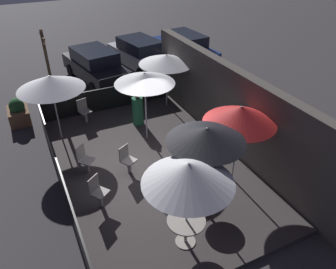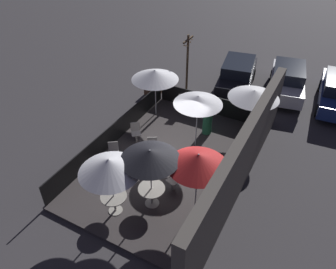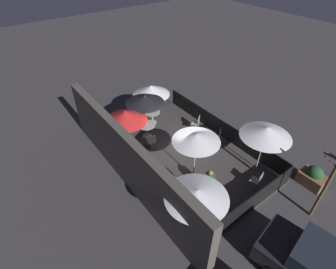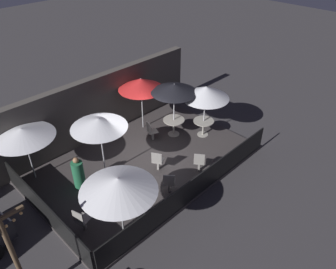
{
  "view_description": "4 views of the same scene",
  "coord_description": "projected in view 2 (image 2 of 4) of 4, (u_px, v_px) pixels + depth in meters",
  "views": [
    {
      "loc": [
        7.73,
        -3.07,
        6.56
      ],
      "look_at": [
        0.33,
        0.49,
        1.32
      ],
      "focal_mm": 35.0,
      "sensor_mm": 36.0,
      "label": 1
    },
    {
      "loc": [
        8.93,
        4.79,
        9.16
      ],
      "look_at": [
        -0.63,
        -0.35,
        0.96
      ],
      "focal_mm": 35.0,
      "sensor_mm": 36.0,
      "label": 2
    },
    {
      "loc": [
        -7.4,
        6.38,
        8.99
      ],
      "look_at": [
        0.67,
        0.33,
        1.12
      ],
      "focal_mm": 28.0,
      "sensor_mm": 36.0,
      "label": 3
    },
    {
      "loc": [
        -6.61,
        -7.85,
        8.43
      ],
      "look_at": [
        0.98,
        -0.35,
        1.15
      ],
      "focal_mm": 35.0,
      "sensor_mm": 36.0,
      "label": 4
    }
  ],
  "objects": [
    {
      "name": "patio_deck",
      "position": [
        168.0,
        162.0,
        13.57
      ],
      "size": [
        8.57,
        5.5,
        0.12
      ],
      "color": "#383333",
      "rests_on": "ground_plane"
    },
    {
      "name": "building_wall",
      "position": [
        242.0,
        160.0,
        11.62
      ],
      "size": [
        10.17,
        0.36,
        2.85
      ],
      "color": "#4C4742",
      "rests_on": "ground_plane"
    },
    {
      "name": "patio_umbrella_5",
      "position": [
        155.0,
        75.0,
        15.1
      ],
      "size": [
        2.21,
        2.21,
        2.37
      ],
      "color": "#B2B2B7",
      "rests_on": "patio_deck"
    },
    {
      "name": "patron_0",
      "position": [
        207.0,
        122.0,
        14.76
      ],
      "size": [
        0.57,
        0.57,
        1.31
      ],
      "rotation": [
        0.0,
        0.0,
        4.2
      ],
      "color": "#236642",
      "rests_on": "patio_deck"
    },
    {
      "name": "dining_table_1",
      "position": [
        114.0,
        199.0,
        11.12
      ],
      "size": [
        0.9,
        0.9,
        0.73
      ],
      "color": "#9E998E",
      "rests_on": "patio_deck"
    },
    {
      "name": "patio_chair_3",
      "position": [
        152.0,
        147.0,
        13.5
      ],
      "size": [
        0.55,
        0.55,
        0.91
      ],
      "rotation": [
        0.0,
        0.0,
        0.52
      ],
      "color": "gray",
      "rests_on": "patio_deck"
    },
    {
      "name": "patio_umbrella_3",
      "position": [
        254.0,
        94.0,
        13.92
      ],
      "size": [
        2.2,
        2.2,
        2.2
      ],
      "color": "#B2B2B7",
      "rests_on": "patio_deck"
    },
    {
      "name": "patio_chair_1",
      "position": [
        136.0,
        132.0,
        14.33
      ],
      "size": [
        0.56,
        0.56,
        0.91
      ],
      "rotation": [
        0.0,
        0.0,
        0.72
      ],
      "color": "gray",
      "rests_on": "patio_deck"
    },
    {
      "name": "planter_box",
      "position": [
        155.0,
        85.0,
        18.08
      ],
      "size": [
        1.09,
        0.76,
        1.03
      ],
      "color": "brown",
      "rests_on": "ground_plane"
    },
    {
      "name": "dining_table_0",
      "position": [
        152.0,
        191.0,
        11.36
      ],
      "size": [
        0.94,
        0.94,
        0.77
      ],
      "color": "#9E998E",
      "rests_on": "patio_deck"
    },
    {
      "name": "patio_umbrella_0",
      "position": [
        150.0,
        155.0,
        10.35
      ],
      "size": [
        1.95,
        1.95,
        2.48
      ],
      "color": "#B2B2B7",
      "rests_on": "patio_deck"
    },
    {
      "name": "ground_plane",
      "position": [
        168.0,
        163.0,
        13.61
      ],
      "size": [
        60.0,
        60.0,
        0.0
      ],
      "primitive_type": "plane",
      "color": "#383538"
    },
    {
      "name": "patio_chair_2",
      "position": [
        182.0,
        103.0,
        16.22
      ],
      "size": [
        0.5,
        0.5,
        0.92
      ],
      "rotation": [
        0.0,
        0.0,
        0.28
      ],
      "color": "gray",
      "rests_on": "patio_deck"
    },
    {
      "name": "fence_front",
      "position": [
        114.0,
        133.0,
        14.27
      ],
      "size": [
        8.37,
        0.05,
        0.95
      ],
      "color": "black",
      "rests_on": "patio_deck"
    },
    {
      "name": "patio_chair_0",
      "position": [
        174.0,
        179.0,
        12.01
      ],
      "size": [
        0.51,
        0.51,
        0.91
      ],
      "rotation": [
        0.0,
        0.0,
        -0.35
      ],
      "color": "gray",
      "rests_on": "patio_deck"
    },
    {
      "name": "parked_car_0",
      "position": [
        237.0,
        74.0,
        18.25
      ],
      "size": [
        4.61,
        2.43,
        1.62
      ],
      "rotation": [
        0.0,
        0.0,
        0.17
      ],
      "color": "black",
      "rests_on": "ground_plane"
    },
    {
      "name": "patio_chair_4",
      "position": [
        114.0,
        152.0,
        13.2
      ],
      "size": [
        0.56,
        0.56,
        0.94
      ],
      "rotation": [
        0.0,
        0.0,
        0.63
      ],
      "color": "gray",
      "rests_on": "patio_deck"
    },
    {
      "name": "patio_umbrella_2",
      "position": [
        198.0,
        100.0,
        13.01
      ],
      "size": [
        2.0,
        2.0,
        2.48
      ],
      "color": "#B2B2B7",
      "rests_on": "patio_deck"
    },
    {
      "name": "patio_umbrella_1",
      "position": [
        109.0,
        166.0,
        10.19
      ],
      "size": [
        2.01,
        2.01,
        2.39
      ],
      "color": "#B2B2B7",
      "rests_on": "patio_deck"
    },
    {
      "name": "parked_car_1",
      "position": [
        287.0,
        80.0,
        17.72
      ],
      "size": [
        4.54,
        2.44,
        1.62
      ],
      "rotation": [
        0.0,
        0.0,
        0.18
      ],
      "color": "silver",
      "rests_on": "ground_plane"
    },
    {
      "name": "light_post",
      "position": [
        187.0,
        61.0,
        17.3
      ],
      "size": [
        1.1,
        0.12,
        3.24
      ],
      "color": "brown",
      "rests_on": "ground_plane"
    },
    {
      "name": "fence_side_left",
      "position": [
        209.0,
        104.0,
        16.23
      ],
      "size": [
        0.05,
        5.3,
        0.95
      ],
      "color": "black",
      "rests_on": "patio_deck"
    },
    {
      "name": "patio_umbrella_4",
      "position": [
        198.0,
        160.0,
        10.27
      ],
      "size": [
        2.0,
        2.0,
        2.45
      ],
      "color": "#B2B2B7",
      "rests_on": "patio_deck"
    }
  ]
}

